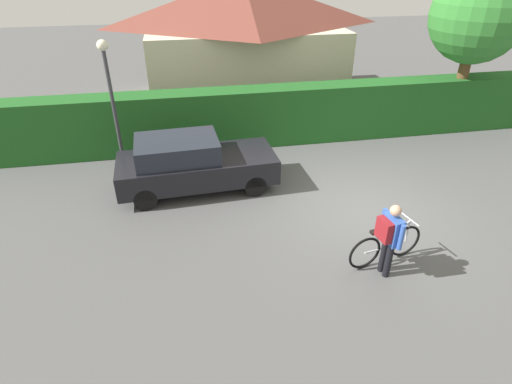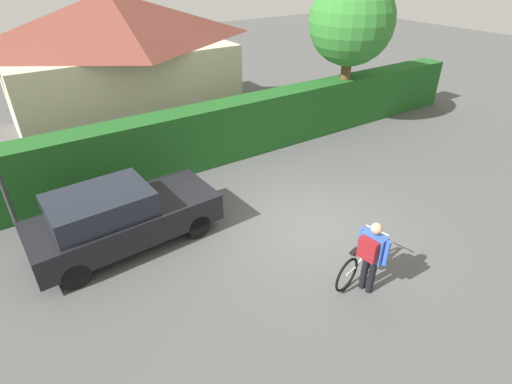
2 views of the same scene
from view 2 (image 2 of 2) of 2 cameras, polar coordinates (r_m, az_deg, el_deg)
name	(u,v)px [view 2 (image 2 of 2)]	position (r m, az deg, el deg)	size (l,w,h in m)	color
ground_plane	(316,228)	(9.62, 8.53, -5.11)	(60.00, 60.00, 0.00)	#505050
hedge_row	(221,132)	(12.42, -5.07, 8.51)	(20.48, 0.90, 1.78)	#1F5920
house_distant	(118,60)	(15.69, -19.07, 17.37)	(7.77, 4.96, 4.58)	beige
parked_car_near	(120,217)	(9.09, -18.85, -3.40)	(4.06, 1.83, 1.43)	black
bicycle	(361,261)	(8.25, 14.73, -9.55)	(1.67, 0.55, 0.90)	black
person_rider	(371,252)	(7.64, 16.13, -8.25)	(0.40, 0.63, 1.55)	black
tree_kerbside	(351,22)	(14.64, 13.47, 22.49)	(2.85, 2.85, 5.10)	brown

